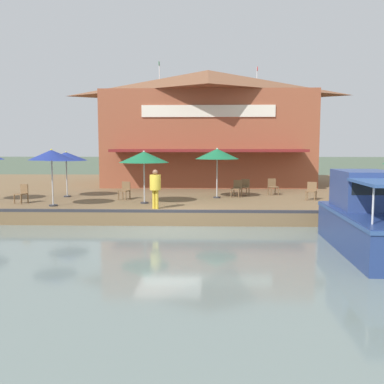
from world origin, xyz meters
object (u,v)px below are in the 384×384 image
at_px(cafe_chair_back_row_seat, 22,193).
at_px(motorboat_nearest_quay, 365,220).
at_px(patio_umbrella_mid_patio_left, 66,156).
at_px(cafe_chair_facing_river, 237,188).
at_px(patio_umbrella_far_corner, 51,155).
at_px(tree_upstream_bank, 262,115).
at_px(patio_umbrella_back_row, 144,157).
at_px(cafe_chair_beside_entrance, 311,190).
at_px(cafe_chair_mid_patio, 245,186).
at_px(patio_umbrella_near_quay_edge, 217,154).
at_px(cafe_chair_far_corner_seat, 125,190).
at_px(person_near_entrance, 155,185).
at_px(waterfront_restaurant, 208,126).
at_px(cafe_chair_under_first_umbrella, 273,186).

distance_m(cafe_chair_back_row_seat, motorboat_nearest_quay, 14.30).
height_order(patio_umbrella_mid_patio_left, cafe_chair_facing_river, patio_umbrella_mid_patio_left).
bearing_deg(patio_umbrella_far_corner, motorboat_nearest_quay, 66.68).
bearing_deg(motorboat_nearest_quay, tree_upstream_bank, -177.83).
distance_m(cafe_chair_facing_river, motorboat_nearest_quay, 9.02).
relative_size(motorboat_nearest_quay, tree_upstream_bank, 0.91).
xyz_separation_m(patio_umbrella_back_row, tree_upstream_bank, (-12.93, 6.87, 2.77)).
relative_size(patio_umbrella_mid_patio_left, cafe_chair_beside_entrance, 2.70).
height_order(patio_umbrella_back_row, motorboat_nearest_quay, patio_umbrella_back_row).
xyz_separation_m(patio_umbrella_far_corner, cafe_chair_mid_patio, (-4.18, 8.54, -1.70)).
bearing_deg(patio_umbrella_near_quay_edge, patio_umbrella_mid_patio_left, -91.69).
bearing_deg(cafe_chair_beside_entrance, patio_umbrella_back_row, -79.15).
distance_m(patio_umbrella_near_quay_edge, cafe_chair_far_corner_seat, 4.80).
xyz_separation_m(patio_umbrella_near_quay_edge, cafe_chair_facing_river, (-0.41, 1.01, -1.70)).
bearing_deg(motorboat_nearest_quay, patio_umbrella_far_corner, -113.32).
relative_size(cafe_chair_facing_river, person_near_entrance, 0.53).
distance_m(waterfront_restaurant, cafe_chair_far_corner_seat, 10.61).
distance_m(patio_umbrella_back_row, cafe_chair_back_row_seat, 5.72).
height_order(waterfront_restaurant, cafe_chair_beside_entrance, waterfront_restaurant).
relative_size(patio_umbrella_mid_patio_left, patio_umbrella_far_corner, 0.94).
bearing_deg(cafe_chair_mid_patio, cafe_chair_back_row_seat, -72.17).
bearing_deg(tree_upstream_bank, waterfront_restaurant, -59.74).
bearing_deg(patio_umbrella_far_corner, person_near_entrance, 81.56).
bearing_deg(motorboat_nearest_quay, patio_umbrella_back_row, -127.79).
distance_m(patio_umbrella_mid_patio_left, cafe_chair_far_corner_seat, 3.61).
bearing_deg(cafe_chair_mid_patio, motorboat_nearest_quay, 17.28).
height_order(cafe_chair_facing_river, tree_upstream_bank, tree_upstream_bank).
relative_size(waterfront_restaurant, motorboat_nearest_quay, 2.22).
xyz_separation_m(waterfront_restaurant, cafe_chair_far_corner_seat, (9.21, -4.02, -3.41)).
bearing_deg(cafe_chair_back_row_seat, cafe_chair_mid_patio, 107.83).
distance_m(cafe_chair_far_corner_seat, cafe_chair_under_first_umbrella, 7.73).
height_order(patio_umbrella_back_row, cafe_chair_back_row_seat, patio_umbrella_back_row).
xyz_separation_m(cafe_chair_back_row_seat, cafe_chair_mid_patio, (-3.30, 10.25, 0.00)).
bearing_deg(cafe_chair_under_first_umbrella, tree_upstream_bank, 176.34).
bearing_deg(cafe_chair_under_first_umbrella, cafe_chair_facing_river, -61.51).
distance_m(cafe_chair_beside_entrance, person_near_entrance, 7.77).
distance_m(patio_umbrella_mid_patio_left, patio_umbrella_far_corner, 3.36).
distance_m(cafe_chair_mid_patio, person_near_entrance, 6.35).
height_order(patio_umbrella_back_row, cafe_chair_facing_river, patio_umbrella_back_row).
bearing_deg(cafe_chair_mid_patio, patio_umbrella_back_row, -56.12).
height_order(patio_umbrella_far_corner, cafe_chair_back_row_seat, patio_umbrella_far_corner).
relative_size(patio_umbrella_mid_patio_left, cafe_chair_far_corner_seat, 2.70).
bearing_deg(cafe_chair_under_first_umbrella, waterfront_restaurant, -154.21).
relative_size(cafe_chair_far_corner_seat, tree_upstream_bank, 0.12).
relative_size(waterfront_restaurant, cafe_chair_beside_entrance, 16.27).
relative_size(patio_umbrella_near_quay_edge, cafe_chair_facing_river, 2.90).
relative_size(patio_umbrella_near_quay_edge, cafe_chair_mid_patio, 2.90).
bearing_deg(cafe_chair_far_corner_seat, waterfront_restaurant, 156.39).
distance_m(cafe_chair_back_row_seat, cafe_chair_mid_patio, 10.77).
height_order(waterfront_restaurant, patio_umbrella_far_corner, waterfront_restaurant).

